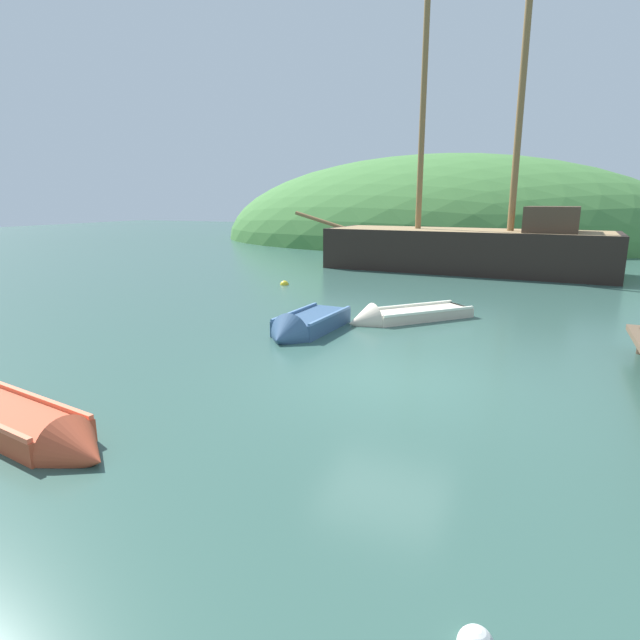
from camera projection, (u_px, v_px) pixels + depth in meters
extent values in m
plane|color=#33564C|center=(387.00, 380.00, 9.81)|extent=(120.00, 120.00, 0.00)
ellipsoid|color=#477F3D|center=(439.00, 240.00, 43.38)|extent=(37.73, 25.65, 13.88)
cube|color=black|center=(465.00, 259.00, 24.81)|extent=(13.27, 4.74, 2.75)
cube|color=#997A51|center=(466.00, 231.00, 24.51)|extent=(12.73, 4.39, 0.10)
cylinder|color=olive|center=(320.00, 220.00, 27.74)|extent=(2.96, 0.33, 0.97)
cylinder|color=olive|center=(423.00, 110.00, 24.26)|extent=(0.28, 0.28, 10.97)
cylinder|color=olive|center=(520.00, 116.00, 22.53)|extent=(0.30, 0.30, 9.87)
cube|color=#4C3828|center=(552.00, 219.00, 22.80)|extent=(2.32, 3.02, 1.10)
cube|color=#C64C2D|center=(4.00, 421.00, 7.74)|extent=(3.26, 1.42, 0.45)
cone|color=#C64C2D|center=(83.00, 455.00, 6.71)|extent=(0.89, 1.00, 0.89)
cube|color=#FF6E48|center=(23.00, 419.00, 7.41)|extent=(0.31, 0.88, 0.05)
cube|color=#FF6E48|center=(31.00, 396.00, 8.03)|extent=(3.06, 0.56, 0.07)
cube|color=#335175|center=(313.00, 324.00, 13.63)|extent=(1.25, 2.50, 0.51)
cone|color=#335175|center=(283.00, 338.00, 12.29)|extent=(1.10, 0.68, 1.07)
cube|color=#4F75A1|center=(332.00, 313.00, 14.63)|extent=(1.02, 0.17, 0.36)
cube|color=#4F75A1|center=(305.00, 320.00, 13.21)|extent=(1.04, 0.23, 0.05)
cube|color=#4F75A1|center=(320.00, 314.00, 13.96)|extent=(1.04, 0.23, 0.05)
cube|color=#4F75A1|center=(295.00, 312.00, 13.79)|extent=(0.20, 2.39, 0.07)
cube|color=#4F75A1|center=(331.00, 315.00, 13.34)|extent=(0.20, 2.39, 0.07)
cube|color=beige|center=(419.00, 316.00, 14.86)|extent=(2.84, 2.98, 0.39)
cone|color=beige|center=(361.00, 322.00, 14.10)|extent=(1.25, 1.23, 1.01)
cube|color=white|center=(460.00, 310.00, 15.45)|extent=(0.79, 0.73, 0.27)
cube|color=white|center=(404.00, 313.00, 14.62)|extent=(0.85, 0.79, 0.05)
cube|color=white|center=(435.00, 310.00, 15.05)|extent=(0.85, 0.79, 0.05)
cube|color=white|center=(410.00, 305.00, 15.25)|extent=(2.06, 2.28, 0.07)
cube|color=white|center=(430.00, 312.00, 14.38)|extent=(2.06, 2.28, 0.07)
sphere|color=yellow|center=(284.00, 285.00, 20.76)|extent=(0.35, 0.35, 0.35)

